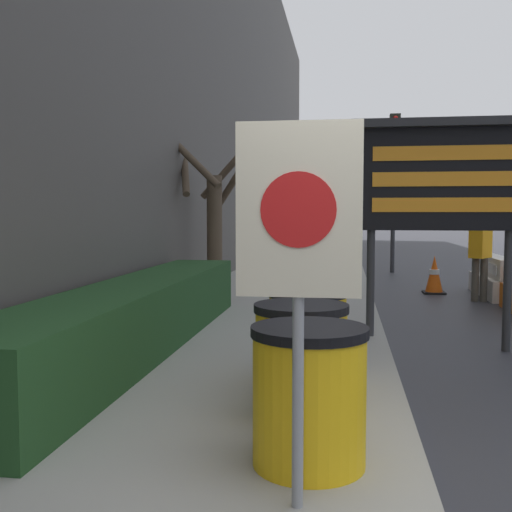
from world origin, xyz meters
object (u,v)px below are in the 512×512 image
object	(u,v)px
message_board	(440,178)
traffic_light_near_curb	(394,159)
pedestrian_passerby	(480,248)
barrel_drum_middle	(301,360)
traffic_cone_near	(505,278)
warning_sign	(298,240)
jersey_barrier_white	(496,279)
barrel_drum_back	(307,336)
barrel_drum_foreground	(309,395)
traffic_cone_mid	(434,275)

from	to	relation	value
message_board	traffic_light_near_curb	size ratio (longest dim) A/B	0.64
message_board	pedestrian_passerby	distance (m)	4.57
barrel_drum_middle	traffic_cone_near	xyz separation A→B (m)	(3.66, 8.70, -0.25)
barrel_drum_middle	warning_sign	world-z (taller)	warning_sign
warning_sign	pedestrian_passerby	world-z (taller)	warning_sign
jersey_barrier_white	traffic_cone_near	xyz separation A→B (m)	(0.33, 0.61, -0.04)
traffic_light_near_curb	pedestrian_passerby	bearing A→B (deg)	-77.23
barrel_drum_middle	barrel_drum_back	size ratio (longest dim) A/B	1.00
barrel_drum_middle	jersey_barrier_white	xyz separation A→B (m)	(3.33, 8.09, -0.22)
barrel_drum_foreground	traffic_light_near_curb	world-z (taller)	traffic_light_near_curb
barrel_drum_foreground	warning_sign	world-z (taller)	warning_sign
traffic_cone_near	barrel_drum_back	bearing A→B (deg)	-115.07
barrel_drum_back	warning_sign	bearing A→B (deg)	-87.77
traffic_light_near_curb	barrel_drum_middle	bearing A→B (deg)	-97.48
warning_sign	traffic_light_near_curb	distance (m)	14.16
warning_sign	message_board	size ratio (longest dim) A/B	0.71
barrel_drum_back	traffic_cone_near	bearing A→B (deg)	64.93
barrel_drum_middle	traffic_light_near_curb	world-z (taller)	traffic_light_near_curb
warning_sign	message_board	bearing A→B (deg)	73.09
barrel_drum_middle	warning_sign	bearing A→B (deg)	-86.59
traffic_cone_mid	barrel_drum_middle	bearing A→B (deg)	-104.61
jersey_barrier_white	warning_sign	bearing A→B (deg)	-108.83
barrel_drum_back	traffic_light_near_curb	bearing A→B (deg)	81.94
message_board	barrel_drum_back	bearing A→B (deg)	-123.41
traffic_light_near_curb	pedestrian_passerby	xyz separation A→B (m)	(1.20, -5.27, -2.14)
barrel_drum_foreground	barrel_drum_middle	distance (m)	0.88
traffic_cone_mid	jersey_barrier_white	bearing A→B (deg)	-10.50
warning_sign	traffic_cone_mid	bearing A→B (deg)	77.92
traffic_light_near_curb	traffic_cone_near	bearing A→B (deg)	-62.52
barrel_drum_foreground	barrel_drum_back	size ratio (longest dim) A/B	1.00
message_board	pedestrian_passerby	bearing A→B (deg)	71.69
traffic_cone_near	traffic_light_near_curb	bearing A→B (deg)	117.48
barrel_drum_back	traffic_cone_mid	bearing A→B (deg)	73.73
barrel_drum_middle	traffic_cone_mid	distance (m)	8.59
barrel_drum_foreground	traffic_cone_mid	xyz separation A→B (m)	(2.05, 9.17, -0.18)
barrel_drum_back	message_board	bearing A→B (deg)	56.59
warning_sign	traffic_cone_mid	size ratio (longest dim) A/B	2.52
pedestrian_passerby	jersey_barrier_white	bearing A→B (deg)	-175.35
traffic_light_near_curb	pedestrian_passerby	distance (m)	5.81
barrel_drum_foreground	message_board	distance (m)	4.43
barrel_drum_foreground	traffic_cone_near	size ratio (longest dim) A/B	1.33
traffic_cone_near	traffic_light_near_curb	world-z (taller)	traffic_light_near_curb
barrel_drum_back	warning_sign	xyz separation A→B (m)	(0.09, -2.29, 0.97)
traffic_cone_mid	traffic_light_near_curb	xyz separation A→B (m)	(-0.51, 4.26, 2.76)
barrel_drum_foreground	traffic_cone_near	distance (m)	10.21
barrel_drum_foreground	pedestrian_passerby	xyz separation A→B (m)	(2.73, 8.16, 0.44)
barrel_drum_foreground	barrel_drum_back	world-z (taller)	same
message_board	jersey_barrier_white	world-z (taller)	message_board
barrel_drum_foreground	traffic_light_near_curb	size ratio (longest dim) A/B	0.20
barrel_drum_back	pedestrian_passerby	xyz separation A→B (m)	(2.85, 6.42, 0.44)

